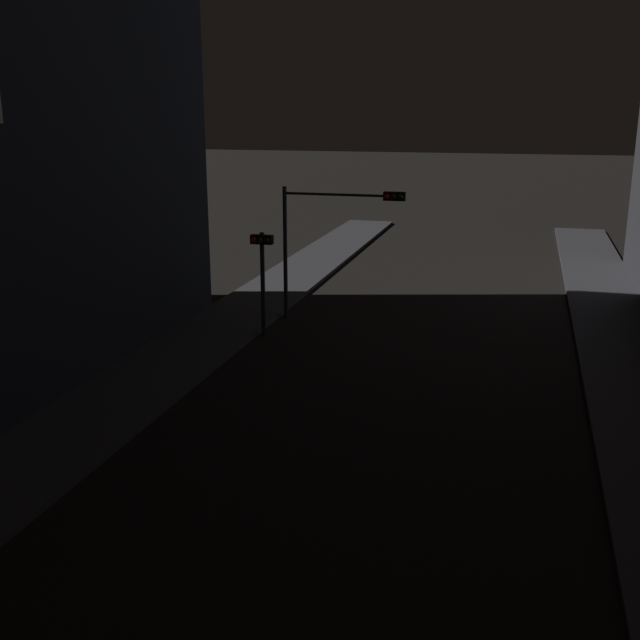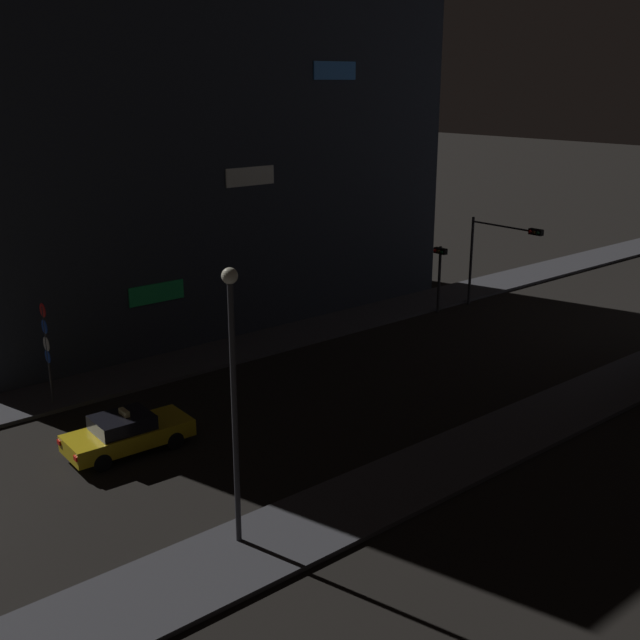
% 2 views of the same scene
% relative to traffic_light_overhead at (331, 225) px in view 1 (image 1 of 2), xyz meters
% --- Properties ---
extents(sidewalk_left, '(3.17, 61.00, 0.16)m').
position_rel_traffic_light_overhead_xyz_m(sidewalk_left, '(-3.67, -4.27, -3.69)').
color(sidewalk_left, '#424247').
rests_on(sidewalk_left, ground_plane).
extents(sidewalk_right, '(3.17, 61.00, 0.16)m').
position_rel_traffic_light_overhead_xyz_m(sidewalk_right, '(10.70, -4.27, -3.69)').
color(sidewalk_right, '#424247').
rests_on(sidewalk_right, ground_plane).
extents(traffic_light_overhead, '(4.72, 0.41, 5.16)m').
position_rel_traffic_light_overhead_xyz_m(traffic_light_overhead, '(0.00, 0.00, 0.00)').
color(traffic_light_overhead, '#2D2D33').
rests_on(traffic_light_overhead, ground_plane).
extents(traffic_light_left_kerb, '(0.80, 0.42, 3.81)m').
position_rel_traffic_light_overhead_xyz_m(traffic_light_left_kerb, '(-1.83, -2.69, -1.05)').
color(traffic_light_left_kerb, '#2D2D33').
rests_on(traffic_light_left_kerb, ground_plane).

